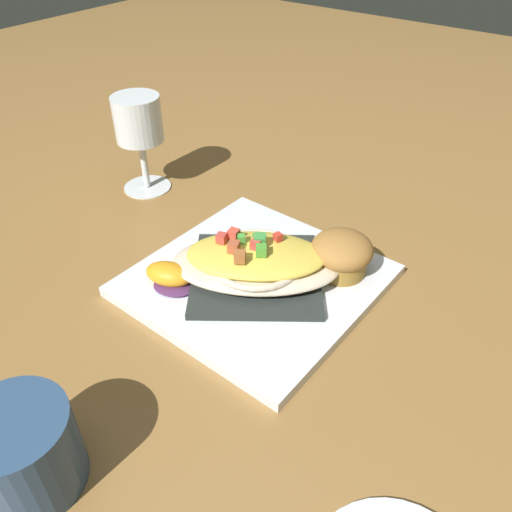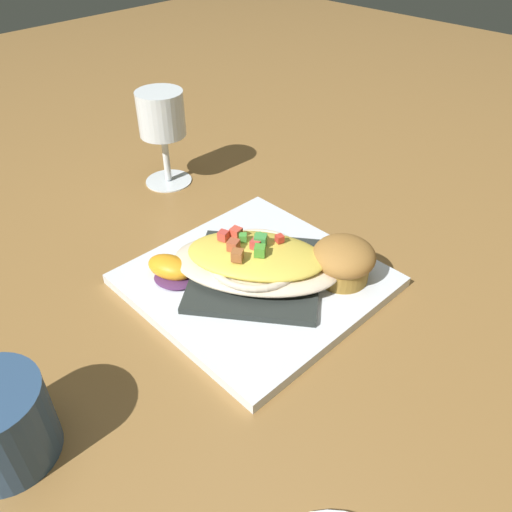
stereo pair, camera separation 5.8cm
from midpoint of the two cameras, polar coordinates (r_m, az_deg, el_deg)
name	(u,v)px [view 2 (the right image)]	position (r m, az deg, el deg)	size (l,w,h in m)	color
ground_plane	(256,285)	(0.61, 2.74, -3.28)	(2.60, 2.60, 0.00)	olive
square_plate	(256,280)	(0.61, 2.76, -2.83)	(0.25, 0.25, 0.01)	white
folded_napkin	(256,274)	(0.60, 2.78, -2.10)	(0.15, 0.15, 0.01)	#282E2B
gratin_dish	(256,260)	(0.59, 2.83, -0.56)	(0.22, 0.20, 0.05)	beige
muffin	(343,260)	(0.60, 12.41, -0.53)	(0.07, 0.07, 0.05)	olive
orange_garnish	(171,269)	(0.60, -6.68, -1.58)	(0.07, 0.05, 0.03)	#4F2954
stemmed_glass	(162,120)	(0.78, -8.19, 14.56)	(0.07, 0.07, 0.14)	white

